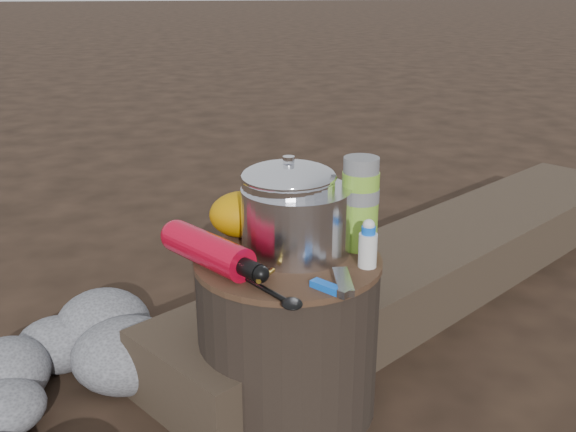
{
  "coord_description": "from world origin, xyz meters",
  "views": [
    {
      "loc": [
        -0.19,
        -1.33,
        0.96
      ],
      "look_at": [
        0.0,
        0.0,
        0.48
      ],
      "focal_mm": 41.26,
      "sensor_mm": 36.0,
      "label": 1
    }
  ],
  "objects": [
    {
      "name": "squeeze_bottle",
      "position": [
        0.16,
        -0.07,
        0.43
      ],
      "size": [
        0.04,
        0.04,
        0.09
      ],
      "primitive_type": "cylinder",
      "color": "silver",
      "rests_on": "stump"
    },
    {
      "name": "multitool",
      "position": [
        0.09,
        -0.15,
        0.39
      ],
      "size": [
        0.04,
        0.11,
        0.02
      ],
      "primitive_type": "cube",
      "rotation": [
        0.0,
        0.0,
        -0.09
      ],
      "color": "#B0B0B5",
      "rests_on": "stump"
    },
    {
      "name": "log_small",
      "position": [
        0.74,
        0.75,
        0.06
      ],
      "size": [
        1.2,
        1.01,
        0.11
      ],
      "primitive_type": "cube",
      "rotation": [
        0.0,
        0.0,
        -0.91
      ],
      "color": "#382C21",
      "rests_on": "ground"
    },
    {
      "name": "camping_pot",
      "position": [
        0.01,
        0.05,
        0.48
      ],
      "size": [
        0.21,
        0.21,
        0.21
      ],
      "primitive_type": "cylinder",
      "color": "silver",
      "rests_on": "stump"
    },
    {
      "name": "lighter",
      "position": [
        0.05,
        -0.17,
        0.39
      ],
      "size": [
        0.07,
        0.08,
        0.02
      ],
      "primitive_type": "cube",
      "rotation": [
        0.0,
        0.0,
        0.69
      ],
      "color": "blue",
      "rests_on": "stump"
    },
    {
      "name": "travel_mug",
      "position": [
        0.1,
        0.12,
        0.44
      ],
      "size": [
        0.07,
        0.07,
        0.11
      ],
      "primitive_type": "cylinder",
      "color": "black",
      "rests_on": "stump"
    },
    {
      "name": "stump",
      "position": [
        0.0,
        0.0,
        0.19
      ],
      "size": [
        0.41,
        0.41,
        0.38
      ],
      "primitive_type": "cylinder",
      "color": "black",
      "rests_on": "ground"
    },
    {
      "name": "food_pouch",
      "position": [
        -0.03,
        0.16,
        0.44
      ],
      "size": [
        0.1,
        0.06,
        0.13
      ],
      "primitive_type": "cube",
      "rotation": [
        0.0,
        0.0,
        0.43
      ],
      "color": "#16164B",
      "rests_on": "stump"
    },
    {
      "name": "ground",
      "position": [
        0.0,
        0.0,
        0.0
      ],
      "size": [
        60.0,
        60.0,
        0.0
      ],
      "primitive_type": "plane",
      "color": "black",
      "rests_on": "ground"
    },
    {
      "name": "rock_ring",
      "position": [
        -0.51,
        -0.07,
        0.09
      ],
      "size": [
        0.4,
        0.88,
        0.17
      ],
      "primitive_type": null,
      "color": "slate",
      "rests_on": "ground"
    },
    {
      "name": "stuff_sack",
      "position": [
        -0.09,
        0.15,
        0.43
      ],
      "size": [
        0.16,
        0.13,
        0.11
      ],
      "primitive_type": "ellipsoid",
      "color": "#BD7F03",
      "rests_on": "stump"
    },
    {
      "name": "fuel_bottle",
      "position": [
        -0.17,
        -0.02,
        0.42
      ],
      "size": [
        0.24,
        0.29,
        0.07
      ],
      "primitive_type": null,
      "rotation": [
        0.0,
        0.0,
        0.63
      ],
      "color": "red",
      "rests_on": "stump"
    },
    {
      "name": "spork",
      "position": [
        -0.06,
        -0.16,
        0.39
      ],
      "size": [
        0.11,
        0.15,
        0.01
      ],
      "primitive_type": null,
      "rotation": [
        0.0,
        0.0,
        0.55
      ],
      "color": "black",
      "rests_on": "stump"
    },
    {
      "name": "foil_windscreen",
      "position": [
        0.02,
        0.04,
        0.45
      ],
      "size": [
        0.24,
        0.24,
        0.15
      ],
      "primitive_type": "cylinder",
      "color": "silver",
      "rests_on": "stump"
    },
    {
      "name": "thermos",
      "position": [
        0.17,
        0.04,
        0.49
      ],
      "size": [
        0.08,
        0.08,
        0.21
      ],
      "primitive_type": "cylinder",
      "color": "#78B02F",
      "rests_on": "stump"
    },
    {
      "name": "log_main",
      "position": [
        0.59,
        0.58,
        0.09
      ],
      "size": [
        1.95,
        1.57,
        0.18
      ],
      "primitive_type": "cube",
      "rotation": [
        0.0,
        0.0,
        -0.94
      ],
      "color": "#382C21",
      "rests_on": "ground"
    }
  ]
}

